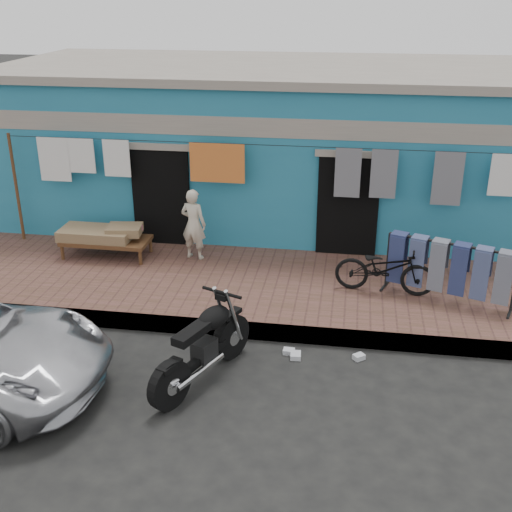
{
  "coord_description": "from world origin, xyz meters",
  "views": [
    {
      "loc": [
        1.36,
        -6.7,
        4.9
      ],
      "look_at": [
        0.0,
        2.0,
        1.15
      ],
      "focal_mm": 45.0,
      "sensor_mm": 36.0,
      "label": 1
    }
  ],
  "objects": [
    {
      "name": "charpoy",
      "position": [
        -3.05,
        3.69,
        0.53
      ],
      "size": [
        1.68,
        0.8,
        0.56
      ],
      "primitive_type": null,
      "rotation": [
        0.0,
        0.0,
        -0.0
      ],
      "color": "brown",
      "rests_on": "sidewalk"
    },
    {
      "name": "jeans_rack",
      "position": [
        2.94,
        2.84,
        0.75
      ],
      "size": [
        2.35,
        1.73,
        1.0
      ],
      "primitive_type": null,
      "rotation": [
        0.0,
        0.0,
        -0.34
      ],
      "color": "black",
      "rests_on": "sidewalk"
    },
    {
      "name": "motorcycle",
      "position": [
        -0.46,
        0.36,
        0.56
      ],
      "size": [
        1.84,
        2.17,
        1.13
      ],
      "primitive_type": null,
      "rotation": [
        0.0,
        0.0,
        -0.39
      ],
      "color": "black",
      "rests_on": "ground"
    },
    {
      "name": "bicycle",
      "position": [
        1.96,
        2.93,
        0.76
      ],
      "size": [
        1.63,
        0.7,
        1.02
      ],
      "primitive_type": "imported",
      "rotation": [
        0.0,
        0.0,
        1.48
      ],
      "color": "black",
      "rests_on": "sidewalk"
    },
    {
      "name": "building",
      "position": [
        -0.0,
        6.99,
        1.69
      ],
      "size": [
        12.2,
        5.2,
        3.36
      ],
      "color": "teal",
      "rests_on": "ground"
    },
    {
      "name": "curb",
      "position": [
        0.0,
        1.55,
        0.12
      ],
      "size": [
        28.0,
        0.1,
        0.25
      ],
      "primitive_type": "cube",
      "color": "gray",
      "rests_on": "ground"
    },
    {
      "name": "litter_b",
      "position": [
        1.6,
        1.2,
        0.04
      ],
      "size": [
        0.19,
        0.19,
        0.08
      ],
      "primitive_type": "cube",
      "rotation": [
        0.0,
        0.0,
        0.69
      ],
      "color": "silver",
      "rests_on": "ground"
    },
    {
      "name": "sidewalk",
      "position": [
        0.0,
        3.0,
        0.12
      ],
      "size": [
        28.0,
        3.0,
        0.25
      ],
      "primitive_type": "cube",
      "color": "brown",
      "rests_on": "ground"
    },
    {
      "name": "litter_a",
      "position": [
        0.6,
        1.2,
        0.04
      ],
      "size": [
        0.17,
        0.13,
        0.07
      ],
      "primitive_type": "cube",
      "rotation": [
        0.0,
        0.0,
        -0.06
      ],
      "color": "silver",
      "rests_on": "ground"
    },
    {
      "name": "litter_c",
      "position": [
        0.71,
        1.1,
        0.04
      ],
      "size": [
        0.16,
        0.2,
        0.07
      ],
      "primitive_type": "cube",
      "rotation": [
        0.0,
        0.0,
        1.65
      ],
      "color": "silver",
      "rests_on": "ground"
    },
    {
      "name": "seated_person",
      "position": [
        -1.43,
        3.84,
        0.9
      ],
      "size": [
        0.53,
        0.41,
        1.31
      ],
      "primitive_type": "imported",
      "rotation": [
        0.0,
        0.0,
        2.91
      ],
      "color": "beige",
      "rests_on": "sidewalk"
    },
    {
      "name": "clothesline",
      "position": [
        -0.22,
        4.25,
        1.81
      ],
      "size": [
        10.06,
        0.06,
        2.1
      ],
      "color": "brown",
      "rests_on": "sidewalk"
    },
    {
      "name": "ground",
      "position": [
        0.0,
        0.0,
        0.0
      ],
      "size": [
        80.0,
        80.0,
        0.0
      ],
      "primitive_type": "plane",
      "color": "black",
      "rests_on": "ground"
    }
  ]
}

